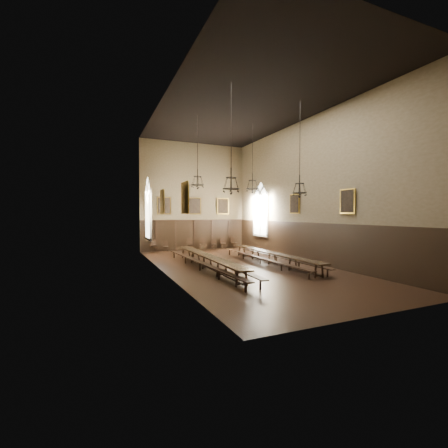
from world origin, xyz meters
TOP-DOWN VIEW (x-y plane):
  - floor at (0.00, 0.00)m, footprint 9.00×18.00m
  - ceiling at (0.00, 0.00)m, footprint 9.00×18.00m
  - wall_back at (0.00, 9.01)m, footprint 9.00×0.02m
  - wall_front at (0.00, -9.01)m, footprint 9.00×0.02m
  - wall_left at (-4.51, 0.00)m, footprint 0.02×18.00m
  - wall_right at (4.51, 0.00)m, footprint 0.02×18.00m
  - wainscot_panelling at (0.00, 0.00)m, footprint 9.00×18.00m
  - table_left at (-2.09, 0.16)m, footprint 0.82×9.73m
  - table_right at (2.04, 0.02)m, footprint 0.75×9.25m
  - bench_left_outer at (-2.61, -0.14)m, footprint 0.73×10.76m
  - bench_left_inner at (-1.54, -0.05)m, footprint 0.65×10.69m
  - bench_right_inner at (1.34, 0.25)m, footprint 0.30×9.69m
  - bench_right_outer at (2.50, 0.22)m, footprint 0.33×9.49m
  - chair_0 at (-3.45, 8.56)m, footprint 0.55×0.55m
  - chair_1 at (-2.57, 8.50)m, footprint 0.43×0.43m
  - chair_3 at (-0.57, 8.47)m, footprint 0.52×0.52m
  - chair_4 at (0.59, 8.47)m, footprint 0.49×0.49m
  - chair_5 at (1.61, 8.58)m, footprint 0.48×0.48m
  - chair_6 at (2.49, 8.58)m, footprint 0.47×0.47m
  - chair_7 at (3.51, 8.57)m, footprint 0.55×0.55m
  - chandelier_back_left at (-1.96, 2.14)m, footprint 0.78×0.78m
  - chandelier_back_right at (1.91, 2.27)m, footprint 0.85×0.85m
  - chandelier_front_left at (-2.01, -2.84)m, footprint 0.78×0.78m
  - chandelier_front_right at (2.22, -2.31)m, footprint 0.77×0.77m
  - portrait_back_0 at (-2.60, 8.88)m, footprint 1.10×0.12m
  - portrait_back_1 at (0.00, 8.88)m, footprint 1.10×0.12m
  - portrait_back_2 at (2.60, 8.88)m, footprint 1.10×0.12m
  - portrait_left_0 at (-4.38, 1.00)m, footprint 0.12×1.00m
  - portrait_left_1 at (-4.38, -3.50)m, footprint 0.12×1.00m
  - portrait_right_0 at (4.38, 1.00)m, footprint 0.12×1.00m
  - portrait_right_1 at (4.38, -3.50)m, footprint 0.12×1.00m
  - window_right at (4.43, 5.50)m, footprint 0.20×2.20m
  - window_left at (-4.43, 5.50)m, footprint 0.20×2.20m

SIDE VIEW (x-z plane):
  - floor at x=0.00m, z-range -0.02..0.00m
  - chair_5 at x=1.61m, z-range -0.17..0.69m
  - chair_1 at x=-2.57m, z-range -0.17..0.70m
  - bench_right_outer at x=2.50m, z-range 0.06..0.49m
  - bench_right_inner at x=1.34m, z-range 0.06..0.50m
  - chair_6 at x=2.49m, z-range -0.19..0.78m
  - chair_3 at x=-0.57m, z-range -0.20..0.80m
  - chair_0 at x=-3.45m, z-range -0.20..0.80m
  - chair_4 at x=0.59m, z-range -0.20..0.80m
  - chair_7 at x=3.51m, z-range -0.20..0.80m
  - bench_left_inner at x=-1.54m, z-range 0.07..0.55m
  - bench_left_outer at x=-2.61m, z-range 0.07..0.55m
  - table_right at x=2.04m, z-range 0.00..0.72m
  - table_left at x=-2.09m, z-range 0.00..0.76m
  - wainscot_panelling at x=0.00m, z-range 0.00..2.50m
  - window_right at x=4.43m, z-range 1.10..5.70m
  - window_left at x=-4.43m, z-range 1.10..5.70m
  - portrait_back_0 at x=-2.60m, z-range 3.00..4.40m
  - portrait_back_1 at x=0.00m, z-range 3.00..4.40m
  - portrait_back_2 at x=2.60m, z-range 3.00..4.40m
  - portrait_left_0 at x=-4.38m, z-range 3.05..4.35m
  - portrait_left_1 at x=-4.38m, z-range 3.05..4.35m
  - portrait_right_0 at x=4.38m, z-range 3.05..4.35m
  - portrait_right_1 at x=4.38m, z-range 3.05..4.35m
  - wall_back at x=0.00m, z-range 0.00..9.00m
  - wall_front at x=0.00m, z-range 0.00..9.00m
  - wall_left at x=-4.51m, z-range 0.00..9.00m
  - wall_right at x=4.51m, z-range 0.00..9.00m
  - chandelier_front_right at x=2.22m, z-range 2.03..7.02m
  - chandelier_front_left at x=-2.01m, z-range 2.08..7.03m
  - chandelier_back_right at x=1.91m, z-range 2.77..7.22m
  - chandelier_back_left at x=-1.96m, z-range 2.95..7.28m
  - ceiling at x=0.00m, z-range 9.00..9.02m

